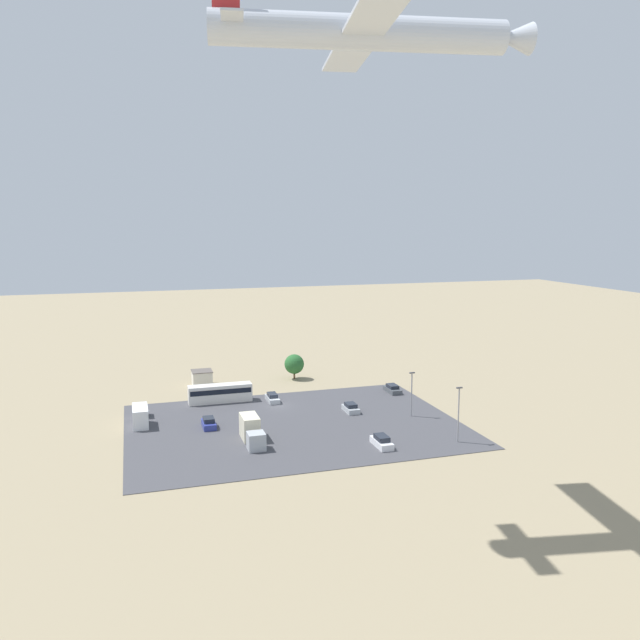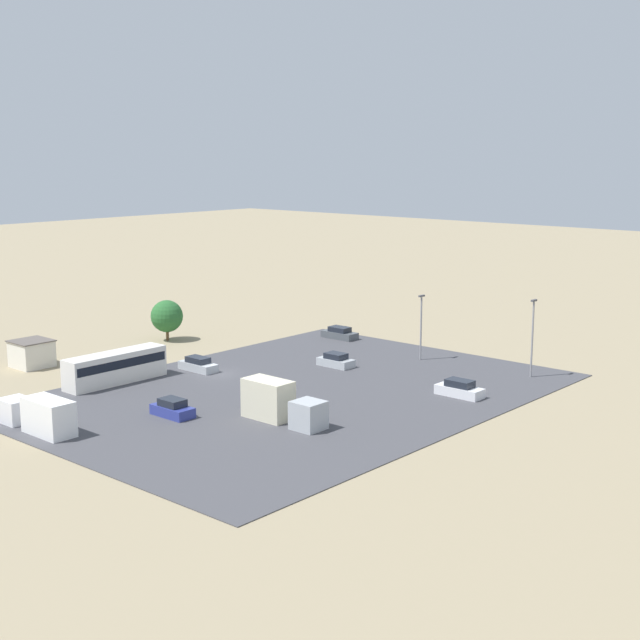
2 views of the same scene
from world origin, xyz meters
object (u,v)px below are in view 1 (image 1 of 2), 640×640
(parked_car_0, at_px, (209,423))
(parked_car_1, at_px, (351,408))
(shed_building, at_px, (202,378))
(parked_truck_1, at_px, (140,415))
(airplane, at_px, (372,33))
(bus, at_px, (220,393))
(parked_car_2, at_px, (382,442))
(parked_truck_0, at_px, (251,431))
(parked_car_3, at_px, (392,389))
(parked_car_4, at_px, (272,398))

(parked_car_0, bearing_deg, parked_car_1, 2.82)
(shed_building, relative_size, parked_car_0, 0.97)
(parked_truck_1, height_order, airplane, airplane)
(parked_car_0, xyz_separation_m, airplane, (-13.76, 32.18, 49.85))
(bus, height_order, parked_car_2, bus)
(shed_building, bearing_deg, parked_truck_1, 60.34)
(shed_building, bearing_deg, parked_car_0, 85.74)
(parked_car_2, height_order, parked_truck_0, parked_truck_0)
(parked_car_0, distance_m, parked_car_1, 23.98)
(parked_truck_0, height_order, airplane, airplane)
(parked_car_2, height_order, parked_truck_1, parked_truck_1)
(parked_car_3, xyz_separation_m, airplane, (21.88, 42.63, 49.90))
(parked_car_3, height_order, parked_truck_1, parked_truck_1)
(shed_building, bearing_deg, airplane, 101.38)
(shed_building, relative_size, parked_car_1, 0.99)
(bus, relative_size, parked_car_0, 2.70)
(parked_car_2, distance_m, parked_car_4, 28.52)
(bus, bearing_deg, parked_car_0, -15.35)
(shed_building, bearing_deg, parked_car_2, 116.09)
(bus, xyz_separation_m, parked_car_4, (-8.94, 2.41, -1.08))
(bus, distance_m, parked_car_1, 23.72)
(shed_building, xyz_separation_m, parked_truck_1, (12.11, 21.27, -0.03))
(parked_car_1, bearing_deg, parked_car_0, 2.82)
(parked_car_0, xyz_separation_m, parked_car_1, (-23.95, -1.18, -0.05))
(bus, xyz_separation_m, airplane, (-10.06, 45.67, 48.80))
(parked_car_2, xyz_separation_m, parked_truck_1, (32.71, -20.79, 0.71))
(bus, bearing_deg, parked_truck_0, 3.91)
(parked_car_2, height_order, parked_car_3, parked_car_2)
(parked_truck_0, bearing_deg, airplane, 109.69)
(parked_car_3, relative_size, parked_car_4, 1.01)
(shed_building, xyz_separation_m, parked_car_3, (-33.67, 15.95, -0.79))
(parked_car_4, relative_size, parked_truck_0, 0.56)
(bus, relative_size, parked_truck_0, 1.34)
(bus, bearing_deg, parked_car_2, 32.91)
(parked_car_3, height_order, parked_car_4, parked_car_4)
(parked_car_3, bearing_deg, parked_truck_0, 31.53)
(parked_car_2, bearing_deg, parked_truck_0, 156.85)
(parked_car_3, height_order, parked_truck_0, parked_truck_0)
(parked_car_1, xyz_separation_m, parked_car_2, (1.39, 16.84, 0.05))
(shed_building, bearing_deg, parked_car_4, 124.86)
(parked_car_2, height_order, parked_car_4, parked_car_2)
(parked_car_2, xyz_separation_m, airplane, (8.81, 16.52, 49.84))
(shed_building, xyz_separation_m, parked_car_4, (-10.68, 15.32, -0.78))
(bus, height_order, parked_car_3, bus)
(parked_car_4, bearing_deg, parked_truck_1, 14.63)
(bus, bearing_deg, shed_building, -172.35)
(parked_car_0, bearing_deg, parked_car_2, -34.76)
(bus, relative_size, parked_car_4, 2.41)
(parked_car_0, distance_m, parked_car_4, 16.81)
(parked_truck_1, bearing_deg, parked_car_4, 14.63)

